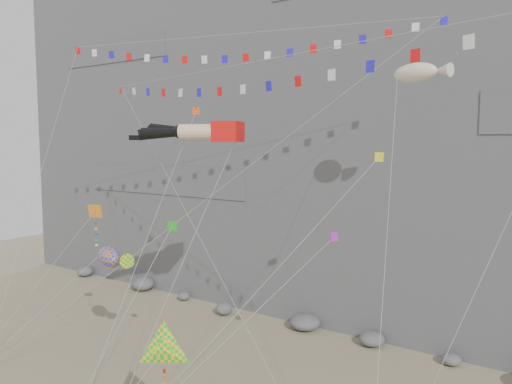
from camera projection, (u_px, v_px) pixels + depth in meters
The scene contains 13 objects.
cliff at pixel (377, 56), 52.42m from camera, with size 80.00×28.00×50.00m, color slate.
talus_boulders at pixel (305, 323), 42.56m from camera, with size 60.00×3.00×1.20m, color slate, non-canonical shape.
legs_kite at pixel (198, 132), 32.55m from camera, with size 8.37×14.72×21.33m.
flag_banner_upper at pixel (235, 34), 34.95m from camera, with size 26.69×15.58×29.43m.
flag_banner_lower at pixel (255, 62), 28.34m from camera, with size 33.00×10.72×23.45m.
harlequin_kite at pixel (95, 212), 34.70m from camera, with size 6.75×7.89×14.25m.
fish_windsock at pixel (109, 256), 34.47m from camera, with size 7.94×9.17×12.55m.
delta_kite at pixel (163, 350), 22.04m from camera, with size 4.70×5.42×9.05m.
blimp_windsock at pixel (415, 73), 30.64m from camera, with size 5.25×15.32×24.79m.
small_kite_a at pixel (193, 117), 33.65m from camera, with size 2.37×13.00×21.94m.
small_kite_b at pixel (330, 241), 28.54m from camera, with size 7.68×12.68×17.47m.
small_kite_c at pixel (171, 229), 28.12m from camera, with size 2.38×8.17×13.56m.
small_kite_d at pixel (375, 162), 29.18m from camera, with size 8.68×16.66×23.33m.
Camera 1 is at (20.09, -19.27, 15.91)m, focal length 35.00 mm.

